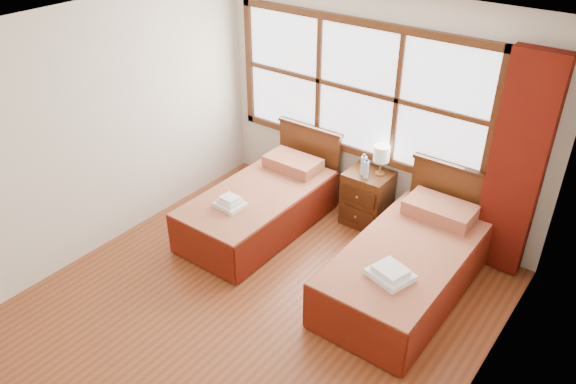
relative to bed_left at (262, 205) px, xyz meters
The scene contains 15 objects.
floor 1.48m from the bed_left, 55.69° to the right, with size 4.50×4.50×0.00m, color brown.
ceiling 2.73m from the bed_left, 55.69° to the right, with size 4.50×4.50×0.00m, color white.
wall_back 1.67m from the bed_left, 52.14° to the left, with size 4.00×4.00×0.00m, color silver.
wall_left 1.97m from the bed_left, 134.62° to the right, with size 4.50×4.50×0.00m, color silver.
wall_right 3.23m from the bed_left, 23.04° to the right, with size 4.50×4.50×0.00m, color silver.
window 1.68m from the bed_left, 60.75° to the left, with size 3.16×0.06×1.56m.
curtain 2.73m from the bed_left, 20.66° to the left, with size 0.50×0.16×2.30m, color #5E1209.
bed_left is the anchor object (origin of this frame).
bed_right 1.85m from the bed_left, ahead, with size 1.02×2.04×0.99m.
nightstand 1.22m from the bed_left, 40.85° to the left, with size 0.49×0.48×0.66m.
towels_left 0.55m from the bed_left, 94.13° to the right, with size 0.30×0.27×0.12m.
towels_right 2.00m from the bed_left, 15.54° to the right, with size 0.43×0.40×0.11m.
lamp 1.47m from the bed_left, 39.71° to the left, with size 0.18×0.18×0.35m.
bottle_near 1.24m from the bed_left, 40.10° to the left, with size 0.07×0.07×0.25m.
bottle_far 1.26m from the bed_left, 36.45° to the left, with size 0.06×0.06×0.23m.
Camera 1 is at (2.68, -2.95, 3.74)m, focal length 35.00 mm.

